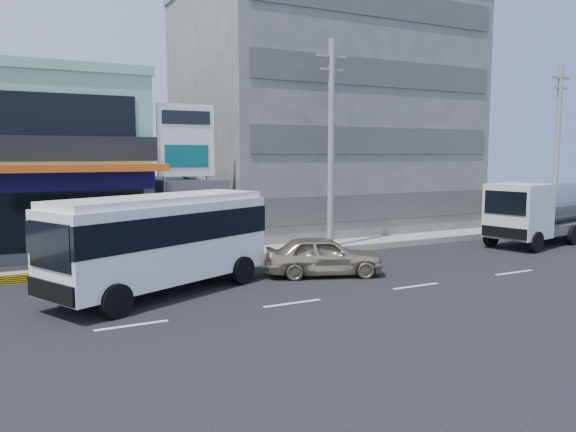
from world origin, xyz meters
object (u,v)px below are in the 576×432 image
object	(u,v)px
utility_pole_far	(557,146)
tanker_truck	(544,211)
billboard	(186,149)
satellite_dish	(185,177)
utility_pole_near	(331,144)
sedan	(323,256)
concrete_building	(321,117)
minibus	(161,236)

from	to	relation	value
utility_pole_far	tanker_truck	bearing A→B (deg)	-147.93
billboard	utility_pole_far	xyz separation A→B (m)	(22.50, -1.80, 0.22)
satellite_dish	utility_pole_near	xyz separation A→B (m)	(6.00, -3.60, 1.57)
tanker_truck	utility_pole_near	bearing A→B (deg)	165.14
utility_pole_near	utility_pole_far	xyz separation A→B (m)	(16.00, 0.00, 0.00)
utility_pole_far	tanker_truck	size ratio (longest dim) A/B	1.18
billboard	sedan	bearing A→B (deg)	-60.21
concrete_building	utility_pole_far	distance (m)	14.32
satellite_dish	sedan	distance (m)	8.92
utility_pole_near	tanker_truck	distance (m)	12.12
concrete_building	billboard	size ratio (longest dim) A/B	2.32
billboard	utility_pole_far	distance (m)	22.57
billboard	satellite_dish	bearing A→B (deg)	74.48
sedan	tanker_truck	bearing A→B (deg)	-64.13
utility_pole_near	sedan	bearing A→B (deg)	-124.81
tanker_truck	utility_pole_far	bearing A→B (deg)	32.07
sedan	minibus	bearing A→B (deg)	109.55
satellite_dish	billboard	distance (m)	2.31
minibus	tanker_truck	bearing A→B (deg)	3.41
tanker_truck	billboard	bearing A→B (deg)	164.91
satellite_dish	sedan	xyz separation A→B (m)	(3.00, -7.91, -2.80)
concrete_building	utility_pole_far	xyz separation A→B (m)	(12.00, -7.60, -1.85)
utility_pole_far	sedan	distance (m)	19.97
minibus	sedan	world-z (taller)	minibus
billboard	sedan	world-z (taller)	billboard
satellite_dish	sedan	size ratio (longest dim) A/B	0.33
billboard	tanker_truck	size ratio (longest dim) A/B	0.81
minibus	utility_pole_far	bearing A→B (deg)	9.44
concrete_building	minibus	size ratio (longest dim) A/B	1.94
concrete_building	tanker_truck	bearing A→B (deg)	-55.62
concrete_building	billboard	world-z (taller)	concrete_building
utility_pole_near	sedan	size ratio (longest dim) A/B	2.20
satellite_dish	billboard	world-z (taller)	billboard
billboard	sedan	distance (m)	8.18
sedan	tanker_truck	size ratio (longest dim) A/B	0.54
utility_pole_far	utility_pole_near	bearing A→B (deg)	180.00
billboard	minibus	size ratio (longest dim) A/B	0.84
concrete_building	satellite_dish	size ratio (longest dim) A/B	10.67
satellite_dish	minibus	xyz separation A→B (m)	(-3.31, -7.81, -1.60)
satellite_dish	utility_pole_near	bearing A→B (deg)	-30.96
minibus	sedan	size ratio (longest dim) A/B	1.81
concrete_building	utility_pole_near	world-z (taller)	concrete_building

